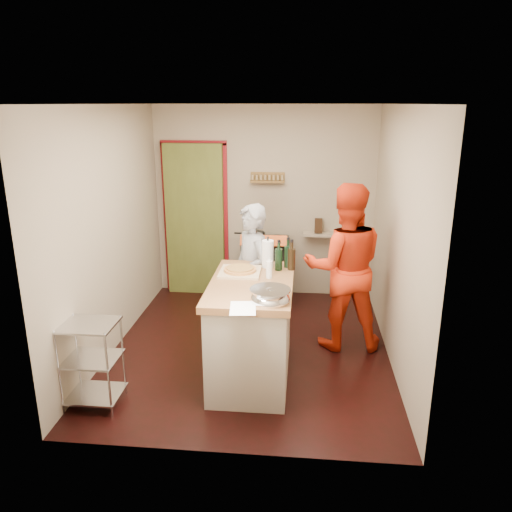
{
  "coord_description": "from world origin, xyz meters",
  "views": [
    {
      "loc": [
        0.55,
        -4.97,
        2.61
      ],
      "look_at": [
        0.06,
        0.0,
        1.07
      ],
      "focal_mm": 35.0,
      "sensor_mm": 36.0,
      "label": 1
    }
  ],
  "objects_px": {
    "wire_shelving": "(92,360)",
    "person_red": "(344,267)",
    "stove": "(265,269)",
    "person_stripe": "(251,276)",
    "island": "(252,328)"
  },
  "relations": [
    {
      "from": "wire_shelving",
      "to": "island",
      "type": "bearing_deg",
      "value": 24.5
    },
    {
      "from": "island",
      "to": "person_stripe",
      "type": "distance_m",
      "value": 0.79
    },
    {
      "from": "stove",
      "to": "person_red",
      "type": "xyz_separation_m",
      "value": [
        0.95,
        -1.23,
        0.46
      ]
    },
    {
      "from": "island",
      "to": "person_stripe",
      "type": "bearing_deg",
      "value": 96.83
    },
    {
      "from": "wire_shelving",
      "to": "person_stripe",
      "type": "relative_size",
      "value": 0.5
    },
    {
      "from": "wire_shelving",
      "to": "person_stripe",
      "type": "height_order",
      "value": "person_stripe"
    },
    {
      "from": "wire_shelving",
      "to": "stove",
      "type": "bearing_deg",
      "value": 63.15
    },
    {
      "from": "stove",
      "to": "person_stripe",
      "type": "bearing_deg",
      "value": -92.57
    },
    {
      "from": "stove",
      "to": "person_red",
      "type": "bearing_deg",
      "value": -52.27
    },
    {
      "from": "stove",
      "to": "person_stripe",
      "type": "xyz_separation_m",
      "value": [
        -0.06,
        -1.26,
        0.35
      ]
    },
    {
      "from": "person_stripe",
      "to": "person_red",
      "type": "relative_size",
      "value": 0.87
    },
    {
      "from": "wire_shelving",
      "to": "person_red",
      "type": "relative_size",
      "value": 0.44
    },
    {
      "from": "island",
      "to": "person_red",
      "type": "height_order",
      "value": "person_red"
    },
    {
      "from": "island",
      "to": "person_stripe",
      "type": "height_order",
      "value": "person_stripe"
    },
    {
      "from": "wire_shelving",
      "to": "person_red",
      "type": "height_order",
      "value": "person_red"
    }
  ]
}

